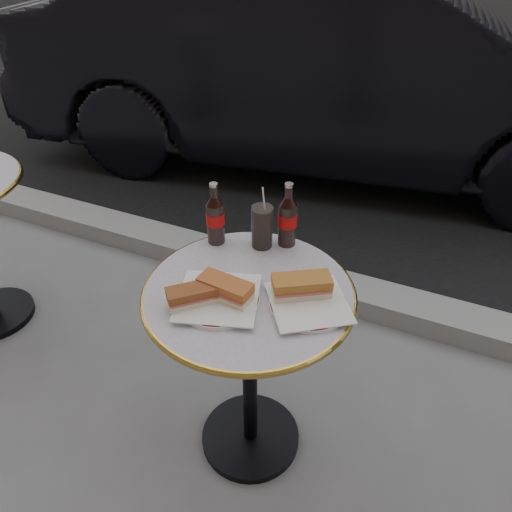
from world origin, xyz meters
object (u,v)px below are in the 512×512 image
at_px(cola_bottle_left, 215,213).
at_px(plate_right, 309,305).
at_px(plate_left, 218,300).
at_px(cola_bottle_right, 288,215).
at_px(parked_car, 342,59).
at_px(cola_glass, 262,227).
at_px(bistro_table, 250,374).

bearing_deg(cola_bottle_left, plate_right, -24.84).
bearing_deg(plate_left, cola_bottle_left, 118.73).
height_order(cola_bottle_right, parked_car, parked_car).
bearing_deg(cola_bottle_left, cola_bottle_right, 21.26).
xyz_separation_m(plate_left, cola_glass, (0.00, 0.30, 0.07)).
xyz_separation_m(bistro_table, cola_glass, (-0.06, 0.22, 0.44)).
distance_m(cola_glass, parked_car, 2.27).
bearing_deg(cola_bottle_right, plate_right, -57.20).
bearing_deg(cola_bottle_right, cola_bottle_left, -158.74).
height_order(bistro_table, cola_bottle_right, cola_bottle_right).
relative_size(bistro_table, plate_right, 3.35).
height_order(plate_right, parked_car, parked_car).
bearing_deg(plate_left, cola_bottle_right, 78.37).
distance_m(cola_bottle_left, cola_bottle_right, 0.23).
xyz_separation_m(bistro_table, parked_car, (-0.44, 2.46, 0.36)).
height_order(plate_right, cola_bottle_left, cola_bottle_left).
distance_m(bistro_table, cola_bottle_left, 0.54).
distance_m(bistro_table, cola_bottle_right, 0.54).
height_order(plate_left, cola_bottle_left, cola_bottle_left).
bearing_deg(parked_car, cola_bottle_right, -177.19).
bearing_deg(bistro_table, cola_bottle_left, 138.05).
distance_m(cola_bottle_right, parked_car, 2.24).
bearing_deg(cola_glass, parked_car, 99.85).
distance_m(plate_right, parked_car, 2.53).
distance_m(plate_right, cola_bottle_right, 0.32).
height_order(cola_bottle_left, cola_glass, cola_bottle_left).
bearing_deg(parked_car, cola_bottle_left, 177.16).
relative_size(plate_left, parked_car, 0.05).
relative_size(cola_bottle_left, cola_bottle_right, 0.97).
xyz_separation_m(plate_right, cola_glass, (-0.24, 0.21, 0.07)).
bearing_deg(plate_right, parked_car, 104.27).
relative_size(cola_glass, parked_car, 0.03).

